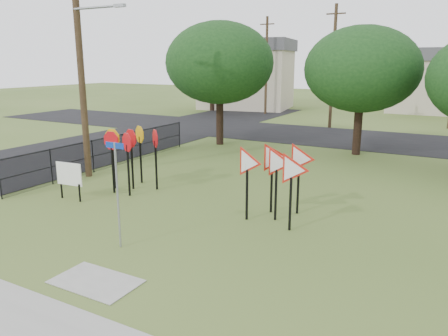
% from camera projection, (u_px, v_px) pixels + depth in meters
% --- Properties ---
extents(ground, '(140.00, 140.00, 0.00)m').
position_uv_depth(ground, '(159.00, 245.00, 12.09)').
color(ground, '#435D22').
extents(sidewalk, '(30.00, 1.60, 0.02)m').
position_uv_depth(sidewalk, '(28.00, 321.00, 8.52)').
color(sidewalk, gray).
rests_on(sidewalk, ground).
extents(street_left, '(8.00, 50.00, 0.02)m').
position_uv_depth(street_left, '(100.00, 146.00, 26.23)').
color(street_left, black).
rests_on(street_left, ground).
extents(street_far, '(60.00, 8.00, 0.02)m').
position_uv_depth(street_far, '(342.00, 138.00, 29.08)').
color(street_far, black).
rests_on(street_far, ground).
extents(curb_pad, '(2.00, 1.20, 0.02)m').
position_uv_depth(curb_pad, '(96.00, 282.00, 10.05)').
color(curb_pad, gray).
rests_on(curb_pad, ground).
extents(street_name_sign, '(0.60, 0.06, 2.91)m').
position_uv_depth(street_name_sign, '(117.00, 188.00, 11.57)').
color(street_name_sign, '#979A9F').
rests_on(street_name_sign, ground).
extents(stop_sign_cluster, '(2.23, 2.00, 2.42)m').
position_uv_depth(stop_sign_cluster, '(130.00, 145.00, 16.91)').
color(stop_sign_cluster, black).
rests_on(stop_sign_cluster, ground).
extents(yield_sign_cluster, '(2.60, 1.62, 2.43)m').
position_uv_depth(yield_sign_cluster, '(277.00, 165.00, 13.68)').
color(yield_sign_cluster, black).
rests_on(yield_sign_cluster, ground).
extents(info_board, '(1.12, 0.15, 1.40)m').
position_uv_depth(info_board, '(69.00, 175.00, 15.82)').
color(info_board, black).
rests_on(info_board, ground).
extents(utility_pole_main, '(3.55, 0.33, 10.00)m').
position_uv_depth(utility_pole_main, '(81.00, 55.00, 18.08)').
color(utility_pole_main, '#483521').
rests_on(utility_pole_main, ground).
extents(far_pole_a, '(1.40, 0.24, 9.00)m').
position_uv_depth(far_pole_a, '(333.00, 66.00, 32.33)').
color(far_pole_a, '#483521').
rests_on(far_pole_a, ground).
extents(far_pole_c, '(1.40, 0.24, 9.00)m').
position_uv_depth(far_pole_c, '(266.00, 65.00, 41.19)').
color(far_pole_c, '#483521').
rests_on(far_pole_c, ground).
extents(fence_run, '(0.05, 11.55, 1.50)m').
position_uv_depth(fence_run, '(111.00, 151.00, 20.79)').
color(fence_run, black).
rests_on(fence_run, ground).
extents(house_left, '(10.58, 8.88, 7.20)m').
position_uv_depth(house_left, '(247.00, 74.00, 46.70)').
color(house_left, beige).
rests_on(house_left, ground).
extents(house_mid, '(8.40, 8.40, 6.20)m').
position_uv_depth(house_mid, '(435.00, 80.00, 43.44)').
color(house_mid, beige).
rests_on(house_mid, ground).
extents(tree_near_left, '(6.40, 6.40, 7.27)m').
position_uv_depth(tree_near_left, '(220.00, 63.00, 25.66)').
color(tree_near_left, black).
rests_on(tree_near_left, ground).
extents(tree_near_mid, '(6.00, 6.00, 6.80)m').
position_uv_depth(tree_near_mid, '(362.00, 69.00, 22.81)').
color(tree_near_mid, black).
rests_on(tree_near_mid, ground).
extents(tree_far_left, '(6.80, 6.80, 7.73)m').
position_uv_depth(tree_far_left, '(212.00, 59.00, 43.88)').
color(tree_far_left, black).
rests_on(tree_far_left, ground).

